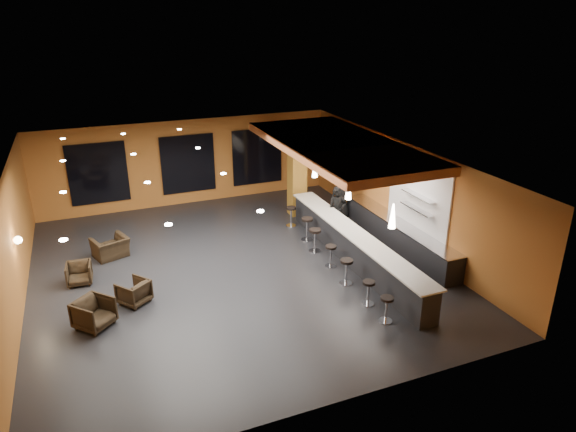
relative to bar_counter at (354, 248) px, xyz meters
name	(u,v)px	position (x,y,z in m)	size (l,w,h in m)	color
floor	(235,270)	(-3.65, 1.00, -0.55)	(12.00, 13.00, 0.10)	black
ceiling	(231,160)	(-3.65, 1.00, 3.05)	(12.00, 13.00, 0.10)	black
wall_back	(187,162)	(-3.65, 7.55, 1.25)	(12.00, 0.10, 3.50)	#A76025
wall_front	(331,335)	(-3.65, -5.55, 1.25)	(12.00, 0.10, 3.50)	#A76025
wall_left	(10,250)	(-9.70, 1.00, 1.25)	(0.10, 13.00, 3.50)	#A76025
wall_right	(402,192)	(2.40, 1.00, 1.25)	(0.10, 13.00, 3.50)	#A76025
wood_soffit	(338,145)	(0.35, 2.00, 2.86)	(3.60, 8.00, 0.28)	#BC6537
window_left	(98,174)	(-7.15, 7.44, 1.20)	(2.20, 0.06, 2.40)	black
window_center	(188,164)	(-3.65, 7.44, 1.20)	(2.20, 0.06, 2.40)	black
window_right	(257,157)	(-0.65, 7.44, 1.20)	(2.20, 0.06, 2.40)	black
tile_backsplash	(418,195)	(2.31, 0.00, 1.50)	(0.06, 3.20, 2.40)	white
bar_counter	(354,248)	(0.00, 0.00, 0.00)	(0.60, 8.00, 1.00)	black
bar_top	(354,233)	(0.00, 0.00, 0.52)	(0.78, 8.10, 0.05)	silver
prep_counter	(398,235)	(2.00, 0.50, -0.07)	(0.70, 6.00, 0.86)	black
prep_top	(399,222)	(2.00, 0.50, 0.39)	(0.72, 6.00, 0.03)	silver
wall_shelf_lower	(417,209)	(2.17, -0.20, 1.10)	(0.30, 1.50, 0.03)	silver
wall_shelf_upper	(419,196)	(2.17, -0.20, 1.55)	(0.30, 1.50, 0.03)	silver
column	(297,172)	(0.00, 4.60, 1.25)	(0.60, 0.60, 3.50)	olive
wall_sconce	(18,240)	(-9.53, 1.50, 1.30)	(0.22, 0.22, 0.22)	#FFE5B2
pendant_0	(393,216)	(0.00, -2.00, 1.85)	(0.20, 0.20, 0.70)	white
pendant_1	(349,189)	(0.00, 0.50, 1.85)	(0.20, 0.20, 0.70)	white
pendant_2	(315,168)	(0.00, 3.00, 1.85)	(0.20, 0.20, 0.70)	white
staff_a	(337,211)	(0.54, 2.22, 0.39)	(0.65, 0.43, 1.78)	black
staff_b	(343,198)	(1.44, 3.49, 0.34)	(0.82, 0.64, 1.69)	black
staff_c	(342,197)	(1.33, 3.37, 0.42)	(0.90, 0.59, 1.85)	black
armchair_a	(94,313)	(-7.89, -0.68, -0.11)	(0.83, 0.85, 0.78)	black
armchair_b	(134,292)	(-6.82, 0.12, -0.16)	(0.73, 0.75, 0.69)	black
armchair_c	(79,273)	(-8.18, 1.87, -0.17)	(0.70, 0.72, 0.65)	black
armchair_d	(111,247)	(-7.18, 3.35, -0.16)	(1.05, 0.92, 0.68)	black
bar_stool_0	(387,306)	(-0.87, -3.31, -0.04)	(0.36, 0.36, 0.72)	silver
bar_stool_1	(368,290)	(-0.87, -2.40, -0.04)	(0.36, 0.36, 0.71)	silver
bar_stool_2	(346,268)	(-0.87, -1.14, 0.00)	(0.40, 0.40, 0.78)	silver
bar_stool_3	(331,253)	(-0.81, 0.01, -0.04)	(0.36, 0.36, 0.72)	silver
bar_stool_4	(315,237)	(-0.80, 1.19, 0.02)	(0.41, 0.41, 0.81)	silver
bar_stool_5	(307,226)	(-0.67, 2.13, 0.03)	(0.42, 0.42, 0.84)	silver
bar_stool_6	(291,214)	(-0.69, 3.52, -0.02)	(0.38, 0.38, 0.76)	silver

